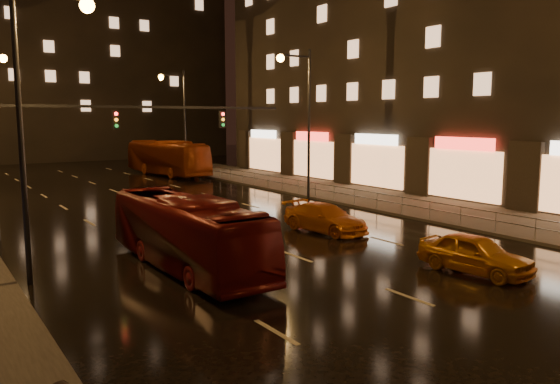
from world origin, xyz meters
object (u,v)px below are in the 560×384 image
bus_red (186,232)px  bus_curb (167,158)px  taxi_near (475,254)px  taxi_far (325,218)px

bus_red → bus_curb: size_ratio=0.81×
bus_red → bus_curb: bearing=68.6°
bus_red → taxi_near: bearing=-37.6°
bus_red → bus_curb: (12.21, 31.43, 0.32)m
bus_red → taxi_far: 8.68m
bus_curb → taxi_near: size_ratio=2.90×
taxi_near → taxi_far: taxi_near is taller
bus_curb → taxi_far: 29.47m
taxi_near → taxi_far: (0.00, 8.62, -0.03)m
bus_curb → taxi_near: bearing=-101.0°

